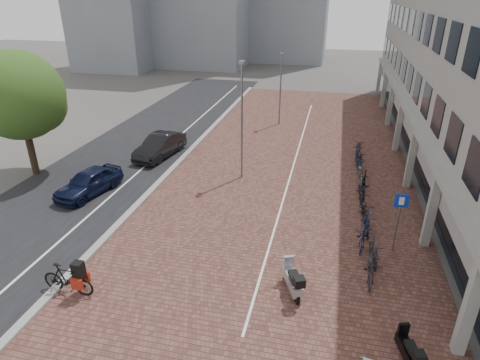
% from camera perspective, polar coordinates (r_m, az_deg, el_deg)
% --- Properties ---
extents(ground, '(140.00, 140.00, 0.00)m').
position_cam_1_polar(ground, '(16.69, -4.85, -12.64)').
color(ground, '#474442').
rests_on(ground, ground).
extents(plaza_brick, '(14.50, 42.00, 0.04)m').
position_cam_1_polar(plaza_brick, '(26.62, 7.18, 2.39)').
color(plaza_brick, brown).
rests_on(plaza_brick, ground).
extents(street_asphalt, '(8.00, 50.00, 0.03)m').
position_cam_1_polar(street_asphalt, '(29.69, -14.44, 4.20)').
color(street_asphalt, black).
rests_on(street_asphalt, ground).
extents(curb, '(0.35, 42.00, 0.14)m').
position_cam_1_polar(curb, '(28.12, -7.35, 3.78)').
color(curb, gray).
rests_on(curb, ground).
extents(lane_line, '(0.12, 44.00, 0.00)m').
position_cam_1_polar(lane_line, '(28.84, -10.89, 3.97)').
color(lane_line, white).
rests_on(lane_line, street_asphalt).
extents(parking_line, '(0.10, 30.00, 0.00)m').
position_cam_1_polar(parking_line, '(26.59, 7.61, 2.40)').
color(parking_line, white).
rests_on(parking_line, plaza_brick).
extents(car_navy, '(2.55, 4.37, 1.40)m').
position_cam_1_polar(car_navy, '(23.63, -20.44, -0.27)').
color(car_navy, black).
rests_on(car_navy, ground).
extents(car_dark, '(2.27, 4.70, 1.48)m').
position_cam_1_polar(car_dark, '(27.78, -11.14, 4.72)').
color(car_dark, black).
rests_on(car_dark, ground).
extents(hero_bike, '(2.09, 0.65, 1.46)m').
position_cam_1_polar(hero_bike, '(16.49, -23.02, -12.59)').
color(hero_bike, black).
rests_on(hero_bike, ground).
extents(scooter_front, '(1.18, 1.82, 1.20)m').
position_cam_1_polar(scooter_front, '(15.43, 7.41, -13.57)').
color(scooter_front, '#A5A6AA').
rests_on(scooter_front, ground).
extents(scooter_mid, '(0.82, 1.56, 1.03)m').
position_cam_1_polar(scooter_mid, '(14.00, 22.54, -21.05)').
color(scooter_mid, black).
rests_on(scooter_mid, ground).
extents(parking_sign, '(0.57, 0.12, 2.73)m').
position_cam_1_polar(parking_sign, '(18.01, 21.42, -4.34)').
color(parking_sign, slate).
rests_on(parking_sign, ground).
extents(lamp_near, '(0.12, 0.12, 6.72)m').
position_cam_1_polar(lamp_near, '(23.18, 0.25, 7.95)').
color(lamp_near, slate).
rests_on(lamp_near, ground).
extents(lamp_far, '(0.12, 0.12, 5.72)m').
position_cam_1_polar(lamp_far, '(33.76, 5.67, 12.42)').
color(lamp_far, gray).
rests_on(lamp_far, ground).
extents(street_tree, '(5.04, 5.04, 7.33)m').
position_cam_1_polar(street_tree, '(26.53, -28.17, 10.15)').
color(street_tree, '#382619').
rests_on(street_tree, ground).
extents(bike_row, '(1.15, 15.81, 1.05)m').
position_cam_1_polar(bike_row, '(22.64, 16.80, -1.35)').
color(bike_row, black).
rests_on(bike_row, ground).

